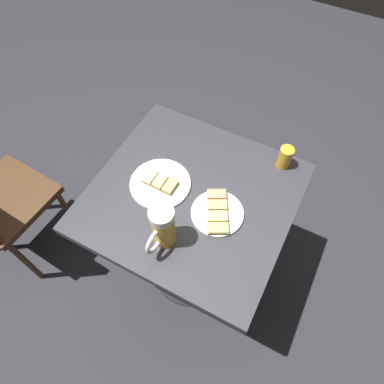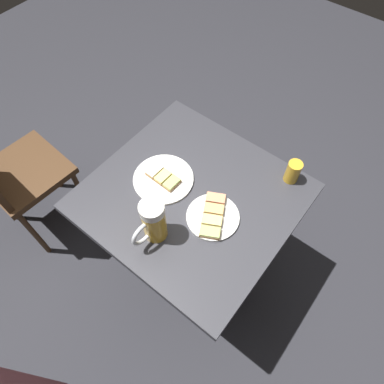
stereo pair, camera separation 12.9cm
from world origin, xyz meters
name	(u,v)px [view 2 (the right image)]	position (x,y,z in m)	size (l,w,h in m)	color
ground_plane	(192,267)	(0.00, 0.00, 0.00)	(6.00, 6.00, 0.00)	#28282D
cafe_table	(192,217)	(0.00, 0.00, 0.59)	(0.71, 0.75, 0.77)	black
plate_near	(163,179)	(0.01, -0.13, 0.77)	(0.23, 0.23, 0.03)	white
plate_far	(213,216)	(0.03, 0.12, 0.78)	(0.19, 0.19, 0.03)	white
beer_mug	(154,222)	(0.21, 0.00, 0.86)	(0.14, 0.08, 0.19)	gold
beer_glass_small	(293,172)	(-0.29, 0.25, 0.81)	(0.05, 0.05, 0.10)	gold
cafe_chair	(7,173)	(0.33, -0.87, 0.52)	(0.40, 0.40, 0.90)	#472D19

